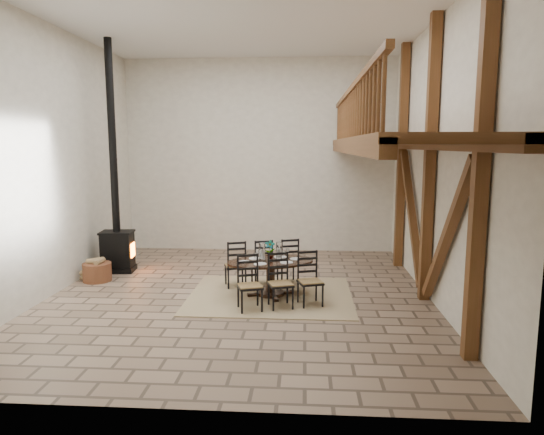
# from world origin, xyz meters

# --- Properties ---
(ground) EXTENTS (8.00, 8.00, 0.00)m
(ground) POSITION_xyz_m (0.00, 0.00, 0.00)
(ground) COLOR gray
(ground) RESTS_ON ground
(room_shell) EXTENTS (7.02, 8.02, 5.01)m
(room_shell) POSITION_xyz_m (1.19, 0.00, 3.01)
(room_shell) COLOR white
(room_shell) RESTS_ON ground
(rug) EXTENTS (3.00, 2.50, 0.02)m
(rug) POSITION_xyz_m (0.58, -0.01, 0.01)
(rug) COLOR tan
(rug) RESTS_ON ground
(dining_table) EXTENTS (1.95, 2.17, 1.05)m
(dining_table) POSITION_xyz_m (0.58, -0.01, 0.37)
(dining_table) COLOR black
(dining_table) RESTS_ON ground
(wood_stove) EXTENTS (0.75, 0.61, 5.00)m
(wood_stove) POSITION_xyz_m (-2.93, 1.53, 1.11)
(wood_stove) COLOR black
(wood_stove) RESTS_ON ground
(log_basket) EXTENTS (0.58, 0.58, 0.48)m
(log_basket) POSITION_xyz_m (-3.07, 0.75, 0.21)
(log_basket) COLOR brown
(log_basket) RESTS_ON ground
(log_stack) EXTENTS (0.40, 0.47, 0.20)m
(log_stack) POSITION_xyz_m (-3.25, 0.88, 0.10)
(log_stack) COLOR tan
(log_stack) RESTS_ON ground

